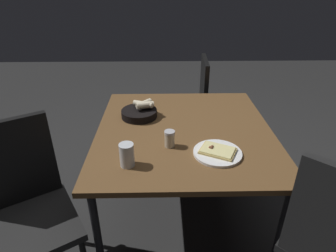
% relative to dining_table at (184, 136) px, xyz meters
% --- Properties ---
extents(ground, '(8.00, 8.00, 0.00)m').
position_rel_dining_table_xyz_m(ground, '(0.00, 0.00, -0.65)').
color(ground, '#272727').
extents(dining_table, '(1.13, 1.05, 0.70)m').
position_rel_dining_table_xyz_m(dining_table, '(0.00, 0.00, 0.00)').
color(dining_table, brown).
rests_on(dining_table, ground).
extents(pizza_plate, '(0.25, 0.25, 0.04)m').
position_rel_dining_table_xyz_m(pizza_plate, '(-0.28, -0.15, 0.06)').
color(pizza_plate, white).
rests_on(pizza_plate, dining_table).
extents(bread_basket, '(0.23, 0.23, 0.10)m').
position_rel_dining_table_xyz_m(bread_basket, '(0.17, 0.28, 0.09)').
color(bread_basket, black).
rests_on(bread_basket, dining_table).
extents(beer_glass, '(0.07, 0.07, 0.12)m').
position_rel_dining_table_xyz_m(beer_glass, '(-0.37, 0.30, 0.10)').
color(beer_glass, silver).
rests_on(beer_glass, dining_table).
extents(pepper_shaker, '(0.06, 0.06, 0.09)m').
position_rel_dining_table_xyz_m(pepper_shaker, '(-0.20, 0.09, 0.09)').
color(pepper_shaker, '#BFB299').
rests_on(pepper_shaker, dining_table).
extents(chair_far, '(0.46, 0.46, 0.87)m').
position_rel_dining_table_xyz_m(chair_far, '(0.93, -0.13, -0.16)').
color(chair_far, black).
rests_on(chair_far, ground).
extents(chair_spare, '(0.61, 0.61, 0.92)m').
position_rel_dining_table_xyz_m(chair_spare, '(-0.41, 0.84, -0.13)').
color(chair_spare, black).
rests_on(chair_spare, ground).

